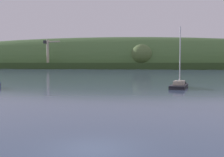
% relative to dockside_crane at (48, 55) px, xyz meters
% --- Properties ---
extents(ground, '(1400.00, 1400.00, 0.00)m').
position_rel_dockside_crane_xyz_m(ground, '(64.12, -181.36, -9.75)').
color(ground, '#425675').
extents(far_shoreline_hill, '(561.51, 103.96, 49.49)m').
position_rel_dockside_crane_xyz_m(far_shoreline_hill, '(38.87, 33.51, -9.53)').
color(far_shoreline_hill, '#314A21').
rests_on(far_shoreline_hill, ground).
extents(dockside_crane, '(13.00, 6.18, 20.32)m').
position_rel_dockside_crane_xyz_m(dockside_crane, '(0.00, 0.00, 0.00)').
color(dockside_crane, '#4C4C51').
rests_on(dockside_crane, ground).
extents(sailboat_midwater_white, '(4.13, 8.29, 11.38)m').
position_rel_dockside_crane_xyz_m(sailboat_midwater_white, '(72.67, -145.53, -9.56)').
color(sailboat_midwater_white, '#232328').
rests_on(sailboat_midwater_white, ground).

